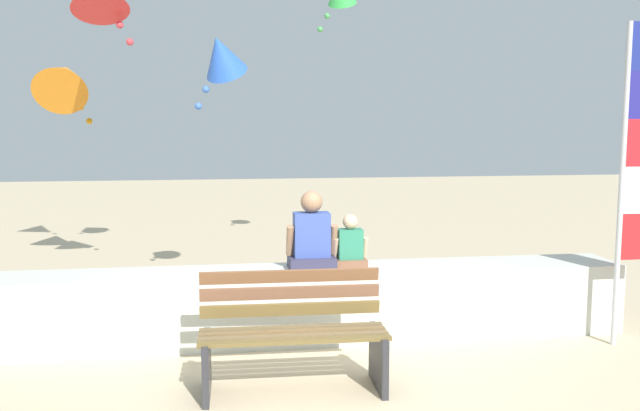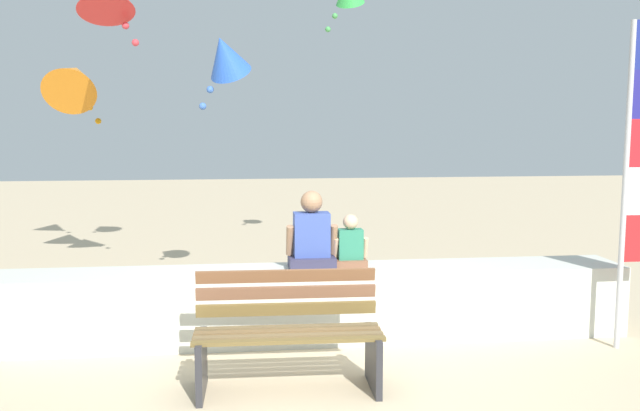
{
  "view_description": "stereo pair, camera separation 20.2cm",
  "coord_description": "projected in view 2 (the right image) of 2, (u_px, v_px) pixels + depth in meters",
  "views": [
    {
      "loc": [
        -0.83,
        -4.92,
        2.05
      ],
      "look_at": [
        0.11,
        1.33,
        1.28
      ],
      "focal_mm": 38.2,
      "sensor_mm": 36.0,
      "label": 1
    },
    {
      "loc": [
        -0.63,
        -4.95,
        2.05
      ],
      "look_at": [
        0.11,
        1.33,
        1.28
      ],
      "focal_mm": 38.2,
      "sensor_mm": 36.0,
      "label": 2
    }
  ],
  "objects": [
    {
      "name": "seawall_ledge",
      "position": [
        309.0,
        304.0,
        6.47
      ],
      "size": [
        6.1,
        0.65,
        0.68
      ],
      "primitive_type": "cube",
      "color": "silver",
      "rests_on": "ground"
    },
    {
      "name": "park_bench",
      "position": [
        288.0,
        336.0,
        5.26
      ],
      "size": [
        1.45,
        0.64,
        0.88
      ],
      "color": "brown",
      "rests_on": "ground"
    },
    {
      "name": "kite_blue",
      "position": [
        225.0,
        56.0,
        7.35
      ],
      "size": [
        0.71,
        0.77,
        0.88
      ],
      "color": "blue"
    },
    {
      "name": "flag_banner",
      "position": [
        638.0,
        161.0,
        6.04
      ],
      "size": [
        0.38,
        0.05,
        2.93
      ],
      "color": "#B7B7BC",
      "rests_on": "ground"
    },
    {
      "name": "ground_plane",
      "position": [
        326.0,
        392.0,
        5.2
      ],
      "size": [
        40.0,
        40.0,
        0.0
      ],
      "primitive_type": "plane",
      "color": "#CAB490"
    },
    {
      "name": "kite_orange",
      "position": [
        73.0,
        80.0,
        8.89
      ],
      "size": [
        0.7,
        0.89,
        1.03
      ],
      "color": "orange"
    },
    {
      "name": "person_adult",
      "position": [
        312.0,
        238.0,
        6.41
      ],
      "size": [
        0.48,
        0.35,
        0.74
      ],
      "color": "#33314C",
      "rests_on": "seawall_ledge"
    },
    {
      "name": "person_child",
      "position": [
        350.0,
        247.0,
        6.46
      ],
      "size": [
        0.33,
        0.24,
        0.51
      ],
      "color": "brown",
      "rests_on": "seawall_ledge"
    }
  ]
}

